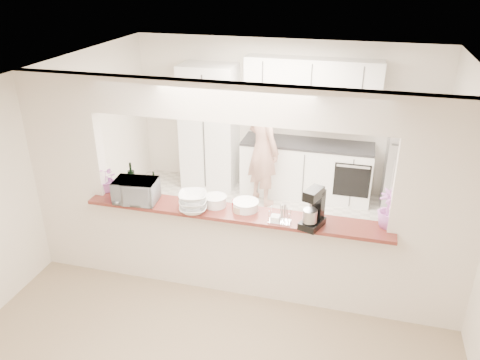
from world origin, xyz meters
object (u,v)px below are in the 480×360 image
(person, at_px, (263,150))
(refrigerator, at_px, (412,159))
(stand_mixer, at_px, (314,209))
(toaster_oven, at_px, (136,191))

(person, bearing_deg, refrigerator, -130.85)
(refrigerator, bearing_deg, stand_mixer, -113.21)
(toaster_oven, distance_m, person, 2.60)
(stand_mixer, bearing_deg, toaster_oven, 178.96)
(person, bearing_deg, toaster_oven, 108.61)
(person, bearing_deg, stand_mixer, 153.62)
(refrigerator, xyz_separation_m, person, (-2.25, -0.35, 0.06))
(refrigerator, xyz_separation_m, toaster_oven, (-3.20, -2.75, 0.37))
(toaster_oven, height_order, person, person)
(refrigerator, relative_size, stand_mixer, 3.92)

